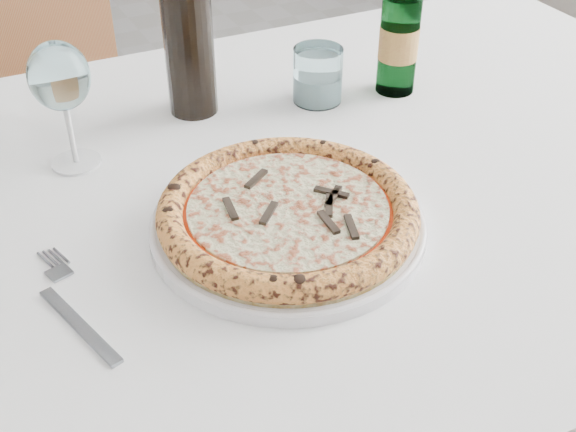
% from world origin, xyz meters
% --- Properties ---
extents(dining_table, '(1.52, 0.92, 0.76)m').
position_xyz_m(dining_table, '(0.17, 0.11, 0.67)').
color(dining_table, brown).
rests_on(dining_table, floor).
extents(chair_far, '(0.49, 0.49, 0.93)m').
position_xyz_m(chair_far, '(0.07, 0.86, 0.53)').
color(chair_far, brown).
rests_on(chair_far, floor).
extents(plate, '(0.31, 0.31, 0.02)m').
position_xyz_m(plate, '(0.17, 0.01, 0.76)').
color(plate, white).
rests_on(plate, dining_table).
extents(pizza, '(0.29, 0.29, 0.03)m').
position_xyz_m(pizza, '(0.17, 0.01, 0.78)').
color(pizza, tan).
rests_on(pizza, plate).
extents(fork, '(0.05, 0.19, 0.00)m').
position_xyz_m(fork, '(-0.07, -0.01, 0.76)').
color(fork, slate).
rests_on(fork, dining_table).
extents(wine_glass, '(0.07, 0.07, 0.16)m').
position_xyz_m(wine_glass, '(-0.00, 0.26, 0.87)').
color(wine_glass, silver).
rests_on(wine_glass, dining_table).
extents(tumbler, '(0.07, 0.07, 0.08)m').
position_xyz_m(tumbler, '(0.35, 0.27, 0.79)').
color(tumbler, white).
rests_on(tumbler, dining_table).
extents(beer_bottle, '(0.06, 0.06, 0.22)m').
position_xyz_m(beer_bottle, '(0.47, 0.25, 0.84)').
color(beer_bottle, '#2A6238').
rests_on(beer_bottle, dining_table).
extents(wine_bottle, '(0.07, 0.07, 0.28)m').
position_xyz_m(wine_bottle, '(0.18, 0.32, 0.87)').
color(wine_bottle, black).
rests_on(wine_bottle, dining_table).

